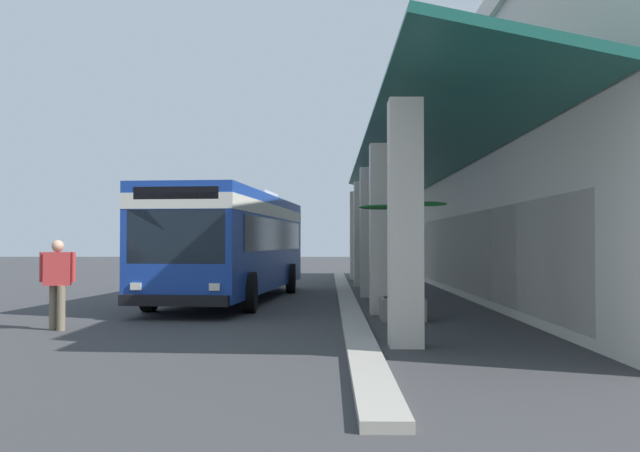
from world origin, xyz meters
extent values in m
plane|color=#38383A|center=(0.00, 8.00, 0.00)|extent=(120.00, 120.00, 0.00)
cube|color=#9E998E|center=(0.97, 3.44, 0.06)|extent=(31.45, 0.50, 0.12)
cube|color=beige|center=(-9.51, 4.18, 2.05)|extent=(0.55, 0.55, 4.09)
cube|color=beige|center=(-4.27, 4.18, 2.05)|extent=(0.55, 0.55, 4.09)
cube|color=beige|center=(0.97, 4.18, 2.05)|extent=(0.55, 0.55, 4.09)
cube|color=beige|center=(6.21, 4.18, 2.05)|extent=(0.55, 0.55, 4.09)
cube|color=beige|center=(11.45, 4.18, 2.05)|extent=(0.55, 0.55, 4.09)
cube|color=#19594C|center=(0.97, 5.51, 4.44)|extent=(26.20, 3.16, 0.82)
cube|color=#19232D|center=(0.97, 7.15, 1.40)|extent=(22.01, 0.08, 2.40)
cube|color=#193D9E|center=(2.21, 0.06, 1.73)|extent=(11.19, 3.59, 2.75)
cube|color=silver|center=(2.21, 0.06, 2.65)|extent=(11.22, 3.61, 0.36)
cube|color=#19232D|center=(1.91, 0.09, 1.95)|extent=(9.44, 3.45, 0.90)
cube|color=#19232D|center=(7.66, -0.47, 1.85)|extent=(0.27, 2.24, 1.20)
cube|color=black|center=(7.67, -0.47, 2.82)|extent=(0.25, 1.93, 0.28)
cube|color=black|center=(7.79, -0.48, 0.45)|extent=(0.43, 2.46, 0.24)
cube|color=silver|center=(7.79, 0.42, 0.75)|extent=(0.08, 0.24, 0.16)
cube|color=silver|center=(7.62, -1.36, 0.75)|extent=(0.08, 0.24, 0.16)
cube|color=silver|center=(0.72, 0.20, 3.22)|extent=(2.56, 2.01, 0.24)
cylinder|color=black|center=(5.95, 0.98, 0.50)|extent=(1.00, 0.30, 1.00)
cylinder|color=black|center=(5.70, -1.56, 0.50)|extent=(1.00, 0.30, 1.00)
cylinder|color=black|center=(-0.73, 1.62, 0.50)|extent=(1.00, 0.30, 1.00)
cylinder|color=black|center=(-0.98, -0.92, 0.50)|extent=(1.00, 0.30, 1.00)
cylinder|color=#726651|center=(9.42, -2.32, 0.44)|extent=(0.16, 0.16, 0.88)
cylinder|color=#726651|center=(9.28, -2.53, 0.44)|extent=(0.16, 0.16, 0.88)
cube|color=#B23333|center=(9.35, -2.43, 1.20)|extent=(0.31, 0.54, 0.66)
sphere|color=tan|center=(9.35, -2.43, 1.65)|extent=(0.24, 0.24, 0.24)
cylinder|color=#B23333|center=(9.34, -2.12, 1.24)|extent=(0.09, 0.09, 0.59)
cylinder|color=#B23333|center=(9.36, -2.74, 1.24)|extent=(0.09, 0.09, 0.59)
cube|color=gray|center=(7.49, 4.54, 0.24)|extent=(0.97, 0.97, 0.49)
cylinder|color=#332319|center=(7.49, 4.54, 0.50)|extent=(0.82, 0.82, 0.02)
cylinder|color=brown|center=(7.49, 4.54, 1.45)|extent=(0.16, 0.16, 1.93)
ellipsoid|color=#1E6028|center=(7.94, 4.43, 2.64)|extent=(0.95, 0.44, 0.18)
ellipsoid|color=#1E6028|center=(7.48, 5.05, 2.59)|extent=(0.25, 1.02, 0.16)
ellipsoid|color=#1E6028|center=(7.13, 4.48, 2.60)|extent=(0.76, 0.34, 0.19)
ellipsoid|color=#1E6028|center=(7.39, 4.07, 2.52)|extent=(0.41, 0.99, 0.15)
camera|label=1|loc=(22.94, 2.91, 1.72)|focal=38.96mm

